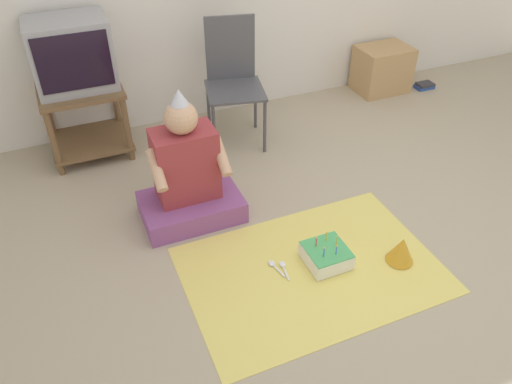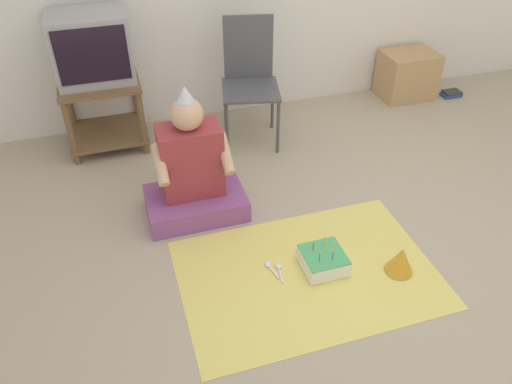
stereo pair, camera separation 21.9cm
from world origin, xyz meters
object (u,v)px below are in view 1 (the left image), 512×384
(folding_chair, at_px, (233,75))
(person_seated, at_px, (188,178))
(tv, at_px, (71,54))
(cardboard_box_stack, at_px, (382,69))
(party_hat_blue, at_px, (401,250))
(birthday_cake, at_px, (326,255))
(book_pile, at_px, (424,86))

(folding_chair, height_order, person_seated, folding_chair)
(tv, bearing_deg, cardboard_box_stack, 0.68)
(party_hat_blue, bearing_deg, tv, 127.18)
(folding_chair, relative_size, birthday_cake, 3.89)
(person_seated, xyz_separation_m, party_hat_blue, (0.96, -0.86, -0.19))
(cardboard_box_stack, xyz_separation_m, party_hat_blue, (-1.15, -1.90, -0.11))
(birthday_cake, bearing_deg, tv, 120.91)
(tv, height_order, party_hat_blue, tv)
(folding_chair, bearing_deg, birthday_cake, -91.13)
(cardboard_box_stack, height_order, person_seated, person_seated)
(tv, bearing_deg, book_pile, -2.07)
(folding_chair, bearing_deg, person_seated, -126.95)
(tv, distance_m, book_pile, 3.06)
(folding_chair, height_order, party_hat_blue, folding_chair)
(folding_chair, relative_size, party_hat_blue, 5.61)
(tv, xyz_separation_m, person_seated, (0.46, -1.01, -0.47))
(tv, distance_m, person_seated, 1.21)
(cardboard_box_stack, bearing_deg, tv, -179.32)
(folding_chair, relative_size, person_seated, 1.06)
(tv, bearing_deg, folding_chair, -11.33)
(cardboard_box_stack, bearing_deg, party_hat_blue, -121.15)
(book_pile, bearing_deg, person_seated, -160.24)
(cardboard_box_stack, bearing_deg, birthday_cake, -131.32)
(tv, relative_size, party_hat_blue, 3.22)
(tv, bearing_deg, birthday_cake, -59.09)
(person_seated, bearing_deg, cardboard_box_stack, 26.26)
(folding_chair, distance_m, birthday_cake, 1.57)
(cardboard_box_stack, xyz_separation_m, person_seated, (-2.11, -1.04, 0.08))
(cardboard_box_stack, xyz_separation_m, book_pile, (0.40, -0.14, -0.18))
(birthday_cake, xyz_separation_m, party_hat_blue, (0.39, -0.15, 0.03))
(party_hat_blue, bearing_deg, folding_chair, 102.24)
(folding_chair, bearing_deg, party_hat_blue, -77.76)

